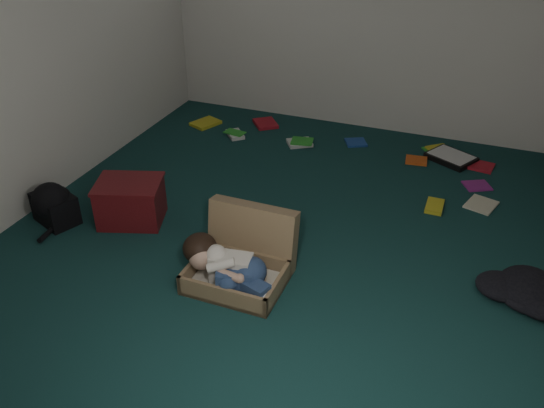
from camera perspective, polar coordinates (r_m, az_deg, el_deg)
The scene contains 11 objects.
floor at distance 4.43m, azimuth 0.71°, elevation -2.94°, with size 4.50×4.50×0.00m, color #133635.
wall_back at distance 5.95m, azimuth 8.93°, elevation 19.36°, with size 4.50×4.50×0.00m, color silver.
wall_front at distance 2.11m, azimuth -21.29°, elevation -5.47°, with size 4.50×4.50×0.00m, color silver.
wall_left at distance 4.90m, azimuth -22.49°, elevation 14.93°, with size 4.50×4.50×0.00m, color silver.
suitcase at distance 3.94m, azimuth -2.90°, elevation -5.43°, with size 0.64×0.62×0.47m.
person at distance 3.81m, azimuth -4.50°, elevation -6.11°, with size 0.69×0.33×0.29m.
maroon_bin at distance 4.63m, azimuth -13.83°, elevation 0.24°, with size 0.60×0.53×0.34m.
backpack at distance 4.82m, azimuth -20.70°, elevation -0.31°, with size 0.43×0.35×0.26m, color black, non-canonical shape.
clothing_pile at distance 4.05m, azimuth 22.96°, elevation -8.23°, with size 0.48×0.39×0.15m, color black, non-canonical shape.
paper_tray at distance 5.75m, azimuth 17.32°, elevation 4.42°, with size 0.51×0.47×0.06m.
book_scatter at distance 5.63m, azimuth 9.12°, elevation 4.73°, with size 3.11×1.35×0.02m.
Camera 1 is at (1.28, -3.44, 2.49)m, focal length 38.00 mm.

